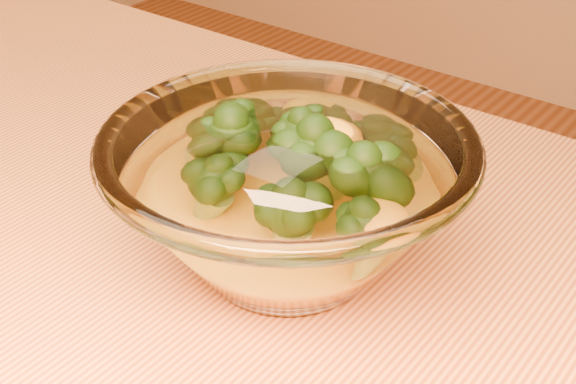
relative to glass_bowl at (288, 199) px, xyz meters
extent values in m
cube|color=#D1863E|center=(-0.09, -0.10, -0.08)|extent=(1.20, 0.80, 0.04)
cylinder|color=brown|center=(-0.63, 0.24, -0.45)|extent=(0.06, 0.06, 0.71)
ellipsoid|color=white|center=(0.00, 0.00, -0.05)|extent=(0.11, 0.11, 0.02)
torus|color=white|center=(0.00, 0.00, 0.04)|extent=(0.25, 0.25, 0.01)
ellipsoid|color=#FFA915|center=(0.00, 0.00, -0.02)|extent=(0.14, 0.14, 0.04)
camera|label=1|loc=(0.27, -0.35, 0.29)|focal=50.00mm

